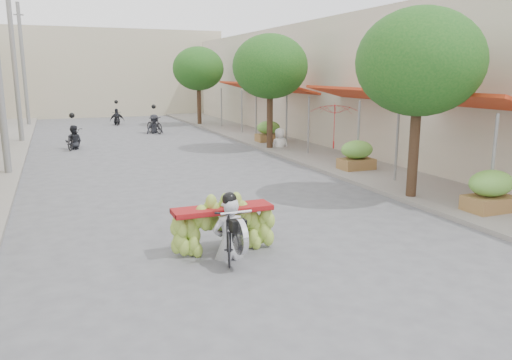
# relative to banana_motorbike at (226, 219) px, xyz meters

# --- Properties ---
(ground) EXTENTS (120.00, 120.00, 0.00)m
(ground) POSITION_rel_banana_motorbike_xyz_m (0.82, -1.79, -0.73)
(ground) COLOR #5A5A5F
(ground) RESTS_ON ground
(sidewalk_right) EXTENTS (4.00, 60.00, 0.12)m
(sidewalk_right) POSITION_rel_banana_motorbike_xyz_m (7.82, 13.21, -0.67)
(sidewalk_right) COLOR gray
(sidewalk_right) RESTS_ON ground
(shophouse_row_right) EXTENTS (9.77, 40.00, 6.00)m
(shophouse_row_right) POSITION_rel_banana_motorbike_xyz_m (12.81, 12.21, 2.27)
(shophouse_row_right) COLOR #BCB19C
(shophouse_row_right) RESTS_ON ground
(far_building) EXTENTS (20.00, 6.00, 7.00)m
(far_building) POSITION_rel_banana_motorbike_xyz_m (0.82, 36.21, 2.77)
(far_building) COLOR #B9AE92
(far_building) RESTS_ON ground
(utility_pole_far) EXTENTS (0.60, 0.24, 8.00)m
(utility_pole_far) POSITION_rel_banana_motorbike_xyz_m (-4.58, 19.21, 3.29)
(utility_pole_far) COLOR slate
(utility_pole_far) RESTS_ON ground
(utility_pole_back) EXTENTS (0.60, 0.24, 8.00)m
(utility_pole_back) POSITION_rel_banana_motorbike_xyz_m (-4.58, 28.21, 3.29)
(utility_pole_back) COLOR slate
(utility_pole_back) RESTS_ON ground
(street_tree_near) EXTENTS (3.40, 3.40, 5.25)m
(street_tree_near) POSITION_rel_banana_motorbike_xyz_m (6.22, 2.21, 3.05)
(street_tree_near) COLOR #3A2719
(street_tree_near) RESTS_ON ground
(street_tree_mid) EXTENTS (3.40, 3.40, 5.25)m
(street_tree_mid) POSITION_rel_banana_motorbike_xyz_m (6.22, 12.21, 3.05)
(street_tree_mid) COLOR #3A2719
(street_tree_mid) RESTS_ON ground
(street_tree_far) EXTENTS (3.40, 3.40, 5.25)m
(street_tree_far) POSITION_rel_banana_motorbike_xyz_m (6.22, 24.21, 3.05)
(street_tree_far) COLOR #3A2719
(street_tree_far) RESTS_ON ground
(produce_crate_near) EXTENTS (1.20, 0.88, 1.16)m
(produce_crate_near) POSITION_rel_banana_motorbike_xyz_m (7.02, 0.21, -0.02)
(produce_crate_near) COLOR olive
(produce_crate_near) RESTS_ON ground
(produce_crate_mid) EXTENTS (1.20, 0.88, 1.16)m
(produce_crate_mid) POSITION_rel_banana_motorbike_xyz_m (7.02, 6.21, -0.02)
(produce_crate_mid) COLOR olive
(produce_crate_mid) RESTS_ON ground
(produce_crate_far) EXTENTS (1.20, 0.88, 1.16)m
(produce_crate_far) POSITION_rel_banana_motorbike_xyz_m (7.02, 14.21, -0.02)
(produce_crate_far) COLOR olive
(produce_crate_far) RESTS_ON ground
(banana_motorbike) EXTENTS (2.20, 1.94, 2.24)m
(banana_motorbike) POSITION_rel_banana_motorbike_xyz_m (0.00, 0.00, 0.00)
(banana_motorbike) COLOR black
(banana_motorbike) RESTS_ON ground
(market_umbrella) EXTENTS (2.46, 2.46, 1.70)m
(market_umbrella) POSITION_rel_banana_motorbike_xyz_m (6.61, 7.12, 1.72)
(market_umbrella) COLOR #AD171B
(market_umbrella) RESTS_ON ground
(pedestrian) EXTENTS (0.91, 0.58, 1.78)m
(pedestrian) POSITION_rel_banana_motorbike_xyz_m (6.76, 12.26, 0.27)
(pedestrian) COLOR white
(pedestrian) RESTS_ON ground
(bg_motorbike_a) EXTENTS (1.10, 1.75, 1.95)m
(bg_motorbike_a) POSITION_rel_banana_motorbike_xyz_m (-2.19, 15.98, 0.01)
(bg_motorbike_a) COLOR black
(bg_motorbike_a) RESTS_ON ground
(bg_motorbike_b) EXTENTS (1.18, 1.85, 1.95)m
(bg_motorbike_b) POSITION_rel_banana_motorbike_xyz_m (2.50, 20.77, 0.10)
(bg_motorbike_b) COLOR black
(bg_motorbike_b) RESTS_ON ground
(bg_motorbike_c) EXTENTS (1.01, 1.57, 1.95)m
(bg_motorbike_c) POSITION_rel_banana_motorbike_xyz_m (1.05, 26.66, 0.08)
(bg_motorbike_c) COLOR black
(bg_motorbike_c) RESTS_ON ground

